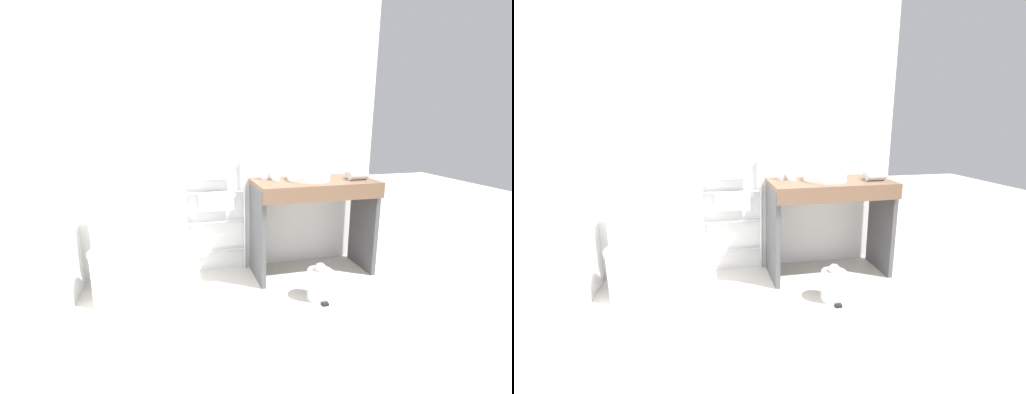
# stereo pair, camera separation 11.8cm
# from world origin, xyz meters

# --- Properties ---
(ground_plane) EXTENTS (12.00, 12.00, 0.00)m
(ground_plane) POSITION_xyz_m (0.00, 0.00, 0.00)
(ground_plane) COLOR beige
(wall_back) EXTENTS (2.87, 0.12, 2.58)m
(wall_back) POSITION_xyz_m (0.00, 1.44, 1.29)
(wall_back) COLOR white
(wall_back) RESTS_ON ground_plane
(wall_side) EXTENTS (0.12, 2.05, 2.58)m
(wall_side) POSITION_xyz_m (-1.37, 0.69, 1.29)
(wall_side) COLOR white
(wall_side) RESTS_ON ground_plane
(toilet) EXTENTS (0.40, 0.53, 0.78)m
(toilet) POSITION_xyz_m (-0.99, 1.07, 0.32)
(toilet) COLOR white
(toilet) RESTS_ON ground_plane
(towel_radiator) EXTENTS (0.57, 0.06, 1.09)m
(towel_radiator) POSITION_xyz_m (-0.14, 1.33, 0.75)
(towel_radiator) COLOR silver
(towel_radiator) RESTS_ON ground_plane
(vanity_counter) EXTENTS (1.09, 0.52, 0.88)m
(vanity_counter) POSITION_xyz_m (0.72, 1.10, 0.61)
(vanity_counter) COLOR brown
(vanity_counter) RESTS_ON ground_plane
(sink_basin) EXTENTS (0.38, 0.38, 0.06)m
(sink_basin) POSITION_xyz_m (0.67, 1.14, 0.92)
(sink_basin) COLOR white
(sink_basin) RESTS_ON vanity_counter
(faucet) EXTENTS (0.02, 0.10, 0.13)m
(faucet) POSITION_xyz_m (0.67, 1.33, 0.97)
(faucet) COLOR silver
(faucet) RESTS_ON vanity_counter
(cup_near_wall) EXTENTS (0.08, 0.08, 0.09)m
(cup_near_wall) POSITION_xyz_m (0.31, 1.27, 0.93)
(cup_near_wall) COLOR white
(cup_near_wall) RESTS_ON vanity_counter
(cup_near_edge) EXTENTS (0.08, 0.08, 0.09)m
(cup_near_edge) POSITION_xyz_m (0.38, 1.22, 0.93)
(cup_near_edge) COLOR white
(cup_near_edge) RESTS_ON vanity_counter
(hair_dryer) EXTENTS (0.22, 0.16, 0.08)m
(hair_dryer) POSITION_xyz_m (1.11, 1.04, 0.92)
(hair_dryer) COLOR #B7B7BC
(hair_dryer) RESTS_ON vanity_counter
(trash_bin) EXTENTS (0.20, 0.24, 0.31)m
(trash_bin) POSITION_xyz_m (0.59, 0.63, 0.13)
(trash_bin) COLOR silver
(trash_bin) RESTS_ON ground_plane
(bath_mat) EXTENTS (0.56, 0.36, 0.01)m
(bath_mat) POSITION_xyz_m (-0.90, 0.39, 0.01)
(bath_mat) COLOR #B2BCCC
(bath_mat) RESTS_ON ground_plane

